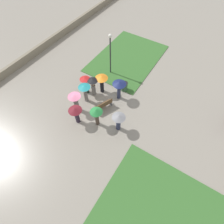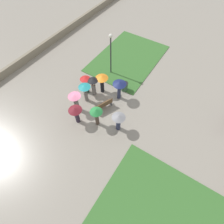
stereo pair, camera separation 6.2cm
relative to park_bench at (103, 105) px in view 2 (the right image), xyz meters
The scene contains 15 objects.
ground_plane 1.10m from the park_bench, 88.95° to the right, with size 90.00×90.00×0.00m, color gray.
lawn_patch_near 7.22m from the park_bench, 167.52° to the right, with size 8.68×6.02×0.06m.
parapet_wall 10.36m from the park_bench, 89.90° to the right, with size 45.00×0.35×0.81m.
park_bench is the anchor object (origin of this frame).
lamp_post 5.09m from the park_bench, 155.45° to the right, with size 0.32×0.32×4.14m.
trash_bin 2.89m from the park_bench, behind, with size 0.62×0.62×0.89m.
crowd_person_teal 1.97m from the park_bench, 89.73° to the right, with size 1.02×1.02×1.90m.
crowd_person_green 1.82m from the park_bench, 17.49° to the left, with size 0.97×0.97×1.92m.
crowd_person_orange 2.22m from the park_bench, 144.12° to the right, with size 1.12×1.12×1.88m.
crowd_person_maroon 2.52m from the park_bench, 25.00° to the right, with size 1.05×1.05×1.80m.
crowd_person_black 2.08m from the park_bench, 120.55° to the right, with size 0.90×0.90×1.94m.
crowd_person_grey 2.44m from the park_bench, 65.65° to the left, with size 1.02×1.02×1.79m.
crowd_person_pink 2.30m from the park_bench, 55.87° to the right, with size 1.04×1.04×1.90m.
crowd_person_navy 2.13m from the park_bench, 164.56° to the left, with size 1.15×1.15×1.98m.
crowd_person_red 2.58m from the park_bench, 109.07° to the right, with size 0.91×0.91×1.90m.
Camera 2 is at (7.02, 6.43, 12.18)m, focal length 28.00 mm.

